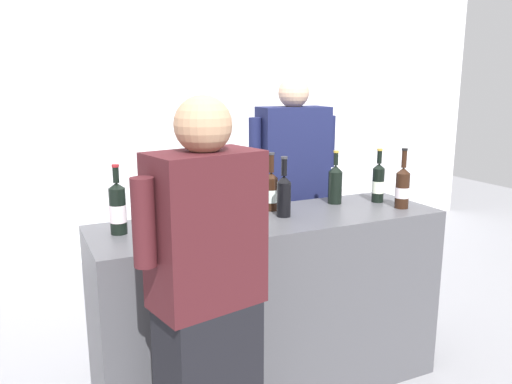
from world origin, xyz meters
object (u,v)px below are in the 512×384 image
wine_glass (261,199)px  person_server (292,212)px  wine_bottle_7 (335,183)px  ice_bucket (174,215)px  wine_bottle_5 (160,202)px  wine_bottle_0 (211,204)px  wine_bottle_2 (227,199)px  wine_bottle_6 (118,208)px  wine_bottle_1 (402,187)px  wine_bottle_4 (284,194)px  wine_bottle_3 (378,182)px  person_guest (207,319)px  wine_bottle_9 (238,203)px  wine_bottle_8 (271,190)px

wine_glass → person_server: (0.56, 0.68, -0.29)m
wine_bottle_7 → person_server: person_server is taller
ice_bucket → wine_bottle_5: bearing=87.5°
wine_bottle_7 → person_server: 0.51m
person_server → wine_bottle_5: bearing=-156.1°
wine_bottle_0 → wine_bottle_2: 0.17m
wine_bottle_0 → person_server: size_ratio=0.19×
wine_bottle_6 → person_server: person_server is taller
wine_bottle_1 → wine_bottle_5: wine_bottle_1 is taller
wine_bottle_4 → wine_bottle_6: bearing=176.1°
wine_bottle_3 → wine_glass: (-0.86, -0.18, 0.02)m
wine_bottle_5 → person_guest: size_ratio=0.19×
wine_bottle_2 → wine_glass: (0.11, -0.18, 0.03)m
ice_bucket → wine_glass: bearing=6.6°
wine_bottle_6 → wine_bottle_9: 0.57m
wine_bottle_8 → person_server: bearing=48.2°
person_server → wine_bottle_9: bearing=-135.5°
wine_bottle_9 → wine_bottle_1: bearing=-1.0°
wine_bottle_1 → wine_bottle_8: bearing=158.5°
wine_bottle_0 → ice_bucket: wine_bottle_0 is taller
wine_bottle_7 → wine_bottle_8: bearing=177.7°
wine_bottle_2 → wine_glass: wine_bottle_2 is taller
wine_bottle_3 → ice_bucket: size_ratio=1.32×
wine_bottle_0 → wine_bottle_5: 0.27m
person_server → wine_bottle_8: bearing=-131.8°
wine_bottle_1 → wine_bottle_9: bearing=179.0°
wine_bottle_3 → wine_bottle_6: wine_bottle_6 is taller
wine_bottle_0 → wine_bottle_5: (-0.21, 0.17, -0.01)m
wine_bottle_3 → ice_bucket: 1.34m
wine_bottle_2 → wine_bottle_9: wine_bottle_9 is taller
wine_bottle_1 → person_server: (-0.33, 0.68, -0.27)m
wine_bottle_5 → wine_bottle_9: bearing=-33.9°
wine_bottle_0 → wine_bottle_9: 0.13m
wine_bottle_0 → wine_bottle_3: wine_bottle_0 is taller
wine_bottle_1 → person_guest: person_guest is taller
wine_bottle_9 → wine_bottle_5: bearing=146.1°
ice_bucket → wine_bottle_7: bearing=16.1°
wine_bottle_8 → wine_bottle_5: bearing=-176.8°
wine_bottle_3 → wine_bottle_0: bearing=-174.1°
wine_bottle_5 → wine_bottle_2: bearing=-9.7°
wine_bottle_3 → person_server: size_ratio=0.19×
wine_bottle_4 → person_server: bearing=56.7°
wine_bottle_7 → wine_bottle_2: bearing=-173.9°
wine_bottle_0 → wine_bottle_6: (-0.42, 0.12, -0.00)m
wine_bottle_0 → wine_bottle_9: wine_bottle_9 is taller
wine_glass → person_guest: size_ratio=0.12×
wine_bottle_3 → wine_bottle_6: 1.52m
wine_bottle_2 → person_guest: person_guest is taller
person_guest → wine_bottle_7: bearing=34.6°
wine_bottle_1 → person_server: 0.80m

